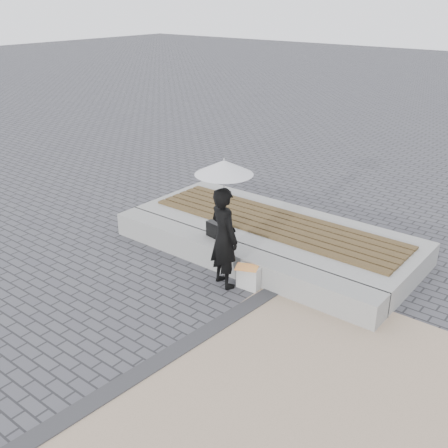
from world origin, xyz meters
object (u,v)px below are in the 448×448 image
(parasol, at_px, (224,167))
(handbag, at_px, (216,230))
(canvas_tote, at_px, (249,277))
(woman, at_px, (224,238))
(seating_ledge, at_px, (233,259))

(parasol, height_order, handbag, parasol)
(canvas_tote, bearing_deg, parasol, -164.38)
(woman, bearing_deg, canvas_tote, -143.02)
(woman, xyz_separation_m, canvas_tote, (0.37, 0.13, -0.59))
(canvas_tote, bearing_deg, woman, -164.38)
(seating_ledge, bearing_deg, parasol, -70.07)
(handbag, height_order, canvas_tote, handbag)
(canvas_tote, bearing_deg, handbag, 153.09)
(handbag, bearing_deg, canvas_tote, -14.56)
(parasol, xyz_separation_m, canvas_tote, (0.37, 0.13, -1.67))
(handbag, bearing_deg, parasol, -33.13)
(seating_ledge, bearing_deg, handbag, 165.22)
(handbag, relative_size, canvas_tote, 0.98)
(seating_ledge, xyz_separation_m, woman, (0.16, -0.44, 0.58))
(parasol, relative_size, handbag, 2.92)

